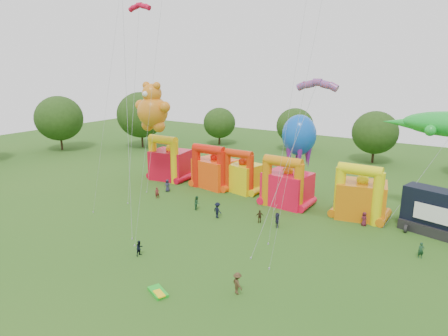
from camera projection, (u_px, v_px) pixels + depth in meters
The scene contains 24 objects.
ground at pixel (104, 289), 32.62m from camera, with size 160.00×160.00×0.00m, color #275818.
tree_ring at pixel (94, 212), 32.18m from camera, with size 125.52×127.64×12.07m.
bouncy_castle_0 at pixel (169, 162), 63.22m from camera, with size 6.29×5.34×7.21m.
bouncy_castle_1 at pixel (214, 170), 59.31m from camera, with size 6.44×5.54×6.57m.
bouncy_castle_2 at pixel (242, 175), 57.14m from camera, with size 5.52×4.80×6.30m.
bouncy_castle_3 at pixel (286, 186), 51.54m from camera, with size 6.05×5.05×6.71m.
bouncy_castle_4 at pixel (361, 197), 47.17m from camera, with size 6.31×5.45×6.83m.
stage_trailer at pixel (441, 214), 42.46m from camera, with size 8.09×4.72×4.96m.
teddy_bear_kite at pixel (152, 115), 56.45m from camera, with size 6.08×4.70×15.55m.
gecko_kite at pixel (428, 165), 44.44m from camera, with size 13.84×8.10×12.91m.
octopus_kite at pixel (298, 143), 53.21m from camera, with size 4.55×8.83×11.46m.
parafoil_kites at pixel (156, 114), 46.16m from camera, with size 31.83×16.07×28.14m.
diamond_kites at pixel (207, 78), 39.31m from camera, with size 27.30×14.30×37.73m.
folded_kite_bundle at pixel (158, 292), 31.90m from camera, with size 2.23×1.74×0.31m.
spectator_0 at pixel (167, 186), 57.33m from camera, with size 0.88×0.57×1.79m, color #24243C.
spectator_1 at pixel (157, 193), 54.38m from camera, with size 0.58×0.38×1.58m, color maroon.
spectator_2 at pixel (197, 203), 50.19m from camera, with size 0.87×0.67×1.78m, color #1C4827.
spectator_3 at pixel (218, 210), 47.43m from camera, with size 1.25×0.72×1.94m, color black.
spectator_4 at pixel (260, 216), 46.00m from camera, with size 0.92×0.38×1.58m, color #3D2C18.
spectator_5 at pixel (277, 220), 44.82m from camera, with size 1.57×0.50×1.69m, color #222239.
spectator_6 at pixel (364, 219), 45.16m from camera, with size 0.80×0.52×1.64m, color #521724.
spectator_7 at pixel (421, 250), 37.63m from camera, with size 0.57×0.37×1.56m, color #183C22.
spectator_8 at pixel (140, 248), 38.14m from camera, with size 0.74×0.58×1.52m, color black.
spectator_9 at pixel (237, 283), 31.71m from camera, with size 1.18×0.68×1.83m, color #43301A.
Camera 1 is at (23.97, -19.13, 17.81)m, focal length 32.00 mm.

